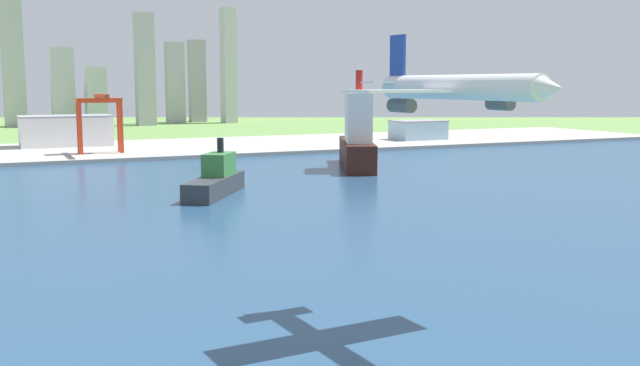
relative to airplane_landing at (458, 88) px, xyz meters
The scene contains 10 objects.
ground_plane 207.93m from the airplane_landing, 86.27° to the left, with size 2400.00×2400.00×0.00m, color #608844.
water_bay 150.05m from the airplane_landing, 84.71° to the left, with size 840.00×360.00×0.15m, color navy.
industrial_pier 395.25m from the airplane_landing, 88.07° to the left, with size 840.00×140.00×2.50m, color #9E9D96.
airplane_landing is the anchor object (origin of this frame).
cargo_ship 262.30m from the airplane_landing, 66.46° to the left, with size 44.15×75.67×52.37m.
container_barge 181.46m from the airplane_landing, 87.83° to the left, with size 37.16×47.10×23.06m.
port_crane_red 358.82m from the airplane_landing, 92.12° to the left, with size 26.93×45.74×36.97m.
warehouse_main 428.13m from the airplane_landing, 93.68° to the left, with size 61.42×33.95×21.25m.
warehouse_annex 440.28m from the airplane_landing, 58.66° to the left, with size 39.25×27.26×14.85m.
distant_skyline 723.01m from the airplane_landing, 89.08° to the left, with size 365.65×66.93×149.50m.
Camera 1 is at (-91.14, -12.90, 45.55)m, focal length 41.00 mm.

